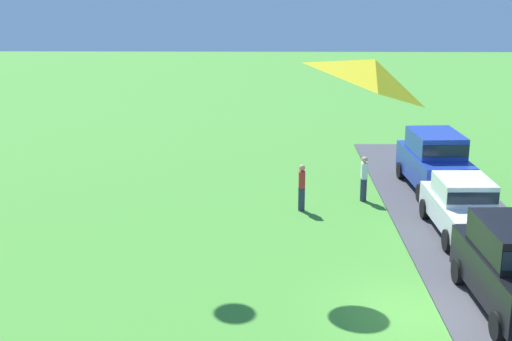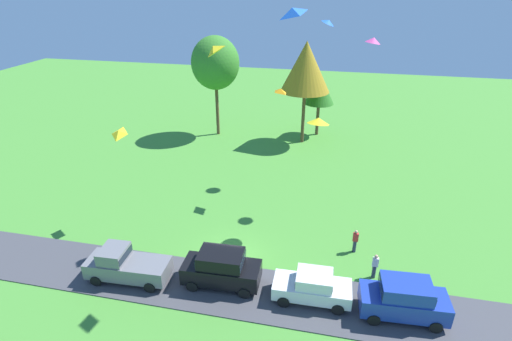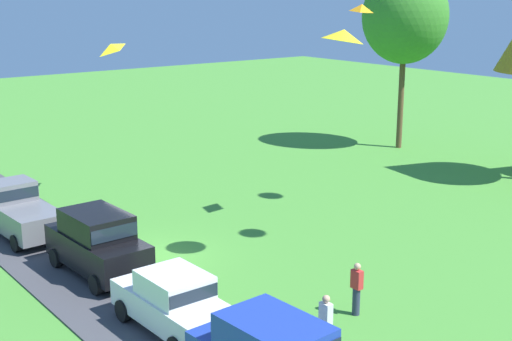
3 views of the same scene
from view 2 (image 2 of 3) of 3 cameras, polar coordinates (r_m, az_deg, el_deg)
The scene contains 18 objects.
ground_plane at distance 26.83m, azimuth -3.88°, elevation -12.76°, with size 120.00×120.00×0.00m, color #478E33.
pavement_strip at distance 24.98m, azimuth -5.53°, elevation -16.25°, with size 36.00×4.40×0.06m, color #424247.
car_pickup_near_entrance at distance 26.00m, azimuth -18.22°, elevation -12.61°, with size 5.08×2.23×2.14m.
car_suv_by_flagpole at distance 24.34m, azimuth -4.96°, elevation -13.61°, with size 4.66×2.18×2.28m.
car_sedan_mid_row at distance 23.66m, azimuth 8.11°, elevation -16.01°, with size 4.44×2.03×1.84m.
car_suv_far_end at distance 23.75m, azimuth 20.42°, elevation -16.69°, with size 4.70×2.26×2.28m.
person_on_lawn at distance 26.03m, azimuth 16.61°, elevation -12.93°, with size 0.36×0.24×1.71m.
person_watching_sky at distance 27.83m, azimuth 13.98°, elevation -9.72°, with size 0.36×0.24×1.71m.
tree_right_of_center at distance 45.30m, azimuth -5.83°, elevation 15.01°, with size 5.28×5.28×11.14m.
tree_lone_near at distance 42.90m, azimuth 7.14°, elevation 14.47°, with size 5.18×5.18×10.94m.
tree_far_right at distance 46.10m, azimuth 9.08°, elevation 11.41°, with size 3.37×3.37×7.11m.
kite_diamond_near_flag at distance 28.67m, azimuth -19.01°, elevation 5.12°, with size 0.82×1.10×0.31m, color yellow.
kite_delta_high_right at distance 26.32m, azimuth 8.90°, elevation 7.04°, with size 1.45×1.45×0.39m, color yellow.
kite_diamond_topmost at distance 24.18m, azimuth -6.18°, elevation 16.83°, with size 0.77×0.96×0.39m, color yellow.
kite_delta_over_trees at distance 30.02m, azimuth 16.42°, elevation 17.42°, with size 1.07×1.07×0.38m, color #EA4C9E.
kite_diamond_trailing_tail at distance 19.39m, azimuth 5.16°, elevation 21.70°, with size 1.04×1.02×0.32m, color blue.
kite_diamond_high_left at distance 30.28m, azimuth 3.55°, elevation 11.32°, with size 1.10×0.71×0.31m, color orange.
kite_delta_low_drifter at distance 34.22m, azimuth 10.31°, elevation 20.19°, with size 1.09×1.09×0.29m, color blue.
Camera 2 is at (6.15, -20.00, 16.79)m, focal length 28.00 mm.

